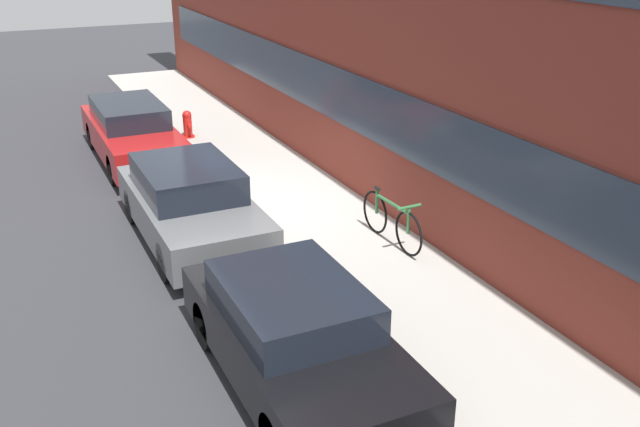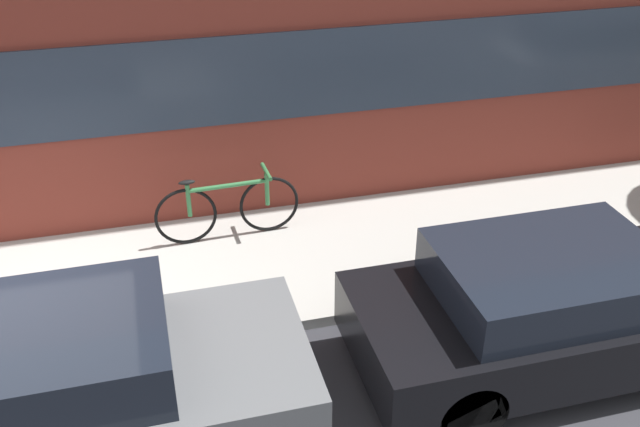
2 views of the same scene
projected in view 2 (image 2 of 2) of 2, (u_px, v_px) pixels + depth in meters
name	position (u px, v px, depth m)	size (l,w,h in m)	color
ground_plane	(9.00, 380.00, 6.92)	(56.00, 56.00, 0.00)	#333338
sidewalk_strip	(20.00, 301.00, 7.93)	(28.00, 2.48, 0.13)	#B2AFA8
parked_car_grey	(56.00, 391.00, 5.83)	(4.13, 1.74, 1.37)	slate
parked_car_black	(555.00, 307.00, 6.87)	(4.01, 1.70, 1.28)	black
bicycle	(228.00, 207.00, 8.77)	(1.80, 0.44, 0.87)	black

